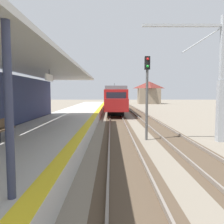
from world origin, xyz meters
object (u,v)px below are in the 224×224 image
at_px(approaching_train, 115,98).
at_px(platform_bench, 1,129).
at_px(catenary_pylon_far_side, 217,82).
at_px(rail_signal_post, 147,89).
at_px(distant_trackside_house, 149,92).

bearing_deg(approaching_train, platform_bench, -102.18).
xyz_separation_m(catenary_pylon_far_side, platform_bench, (-11.18, -3.63, -2.23)).
height_order(rail_signal_post, distant_trackside_house, distant_trackside_house).
height_order(approaching_train, distant_trackside_house, distant_trackside_house).
bearing_deg(platform_bench, approaching_train, 77.82).
height_order(catenary_pylon_far_side, distant_trackside_house, catenary_pylon_far_side).
bearing_deg(rail_signal_post, approaching_train, 94.34).
relative_size(approaching_train, distant_trackside_house, 2.97).
distance_m(rail_signal_post, catenary_pylon_far_side, 4.13).
distance_m(approaching_train, rail_signal_post, 21.37).
xyz_separation_m(platform_bench, distant_trackside_house, (15.78, 54.97, 1.96)).
bearing_deg(catenary_pylon_far_side, approaching_train, 104.63).
xyz_separation_m(rail_signal_post, catenary_pylon_far_side, (4.08, -0.52, 0.41)).
bearing_deg(platform_bench, rail_signal_post, 30.27).
bearing_deg(catenary_pylon_far_side, rail_signal_post, 172.79).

